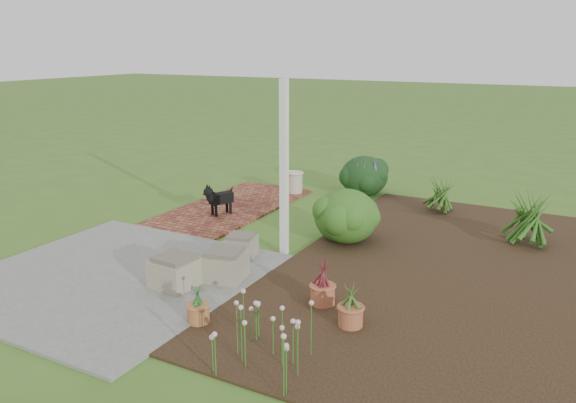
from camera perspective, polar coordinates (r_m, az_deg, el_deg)
The scene contains 18 objects.
ground at distance 8.28m, azimuth -2.55°, elevation -5.15°, with size 80.00×80.00×0.00m, color #3D6A21.
concrete_patio at distance 7.73m, azimuth -17.43°, elevation -7.26°, with size 3.50×3.50×0.04m, color slate.
brick_path at distance 10.54m, azimuth -5.60°, elevation -0.50°, with size 1.60×3.50×0.04m, color maroon.
garden_bed at distance 7.84m, azimuth 15.42°, elevation -6.81°, with size 4.00×7.00×0.03m, color black.
veranda_post at distance 7.86m, azimuth -0.40°, elevation 3.25°, with size 0.10×0.10×2.50m, color white.
stone_trough_near at distance 7.15m, azimuth -11.37°, elevation -7.09°, with size 0.51×0.51×0.34m, color gray.
stone_trough_mid at distance 7.26m, azimuth -6.44°, elevation -6.53°, with size 0.50×0.50×0.33m, color gray.
stone_trough_far at distance 8.01m, azimuth -4.79°, elevation -4.58°, with size 0.40×0.40×0.27m, color gray.
black_dog at distance 9.91m, azimuth -7.07°, elevation 0.41°, with size 0.36×0.58×0.53m.
cream_ceramic_urn at distance 11.37m, azimuth 0.69°, elevation 1.95°, with size 0.31×0.31×0.42m, color #C1B09F.
evergreen_shrub at distance 8.58m, azimuth 5.92°, elevation -1.32°, with size 0.98×0.98×0.83m, color #0E3E10.
agapanthus_clump_back at distance 9.17m, azimuth 23.28°, elevation -1.07°, with size 1.05×1.05×0.94m, color #134013, non-canonical shape.
agapanthus_clump_front at distance 10.45m, azimuth 15.35°, elevation 0.94°, with size 0.80×0.80×0.71m, color #184012, non-canonical shape.
pink_flower_patch at distance 5.37m, azimuth -1.95°, elevation -13.50°, with size 0.90×0.90×0.58m, color #113D0F, non-canonical shape.
terracotta_pot_bronze at distance 6.60m, azimuth 3.53°, elevation -9.38°, with size 0.29×0.29×0.23m, color #A75638.
terracotta_pot_small_left at distance 6.15m, azimuth 6.37°, elevation -11.48°, with size 0.27×0.27×0.22m, color #9E5535.
terracotta_pot_small_right at distance 6.26m, azimuth -9.10°, elevation -11.14°, with size 0.24×0.24×0.21m, color #9F6236.
purple_flowering_bush at distance 11.44m, azimuth 7.75°, elevation 2.70°, with size 0.95×0.95×0.81m, color black.
Camera 1 is at (4.00, -6.63, 2.93)m, focal length 35.00 mm.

